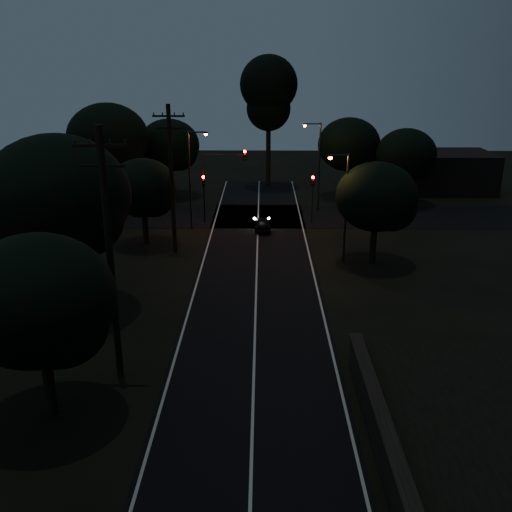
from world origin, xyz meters
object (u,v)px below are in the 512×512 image
object	(u,v)px
car	(262,224)
signal_mast	(223,172)
tall_pine	(269,92)
signal_left	(204,190)
streetlight_b	(317,161)
utility_pole_far	(172,178)
streetlight_c	(344,201)
signal_right	(312,190)
utility_pole_mid	(110,253)
streetlight_a	(192,173)

from	to	relation	value
car	signal_mast	bearing A→B (deg)	-38.23
tall_pine	signal_left	distance (m)	17.53
tall_pine	signal_mast	xyz separation A→B (m)	(-3.91, -15.01, -5.60)
streetlight_b	utility_pole_far	bearing A→B (deg)	-133.30
car	tall_pine	bearing A→B (deg)	-94.73
streetlight_c	car	xyz separation A→B (m)	(-5.45, 7.64, -3.80)
signal_mast	streetlight_c	distance (m)	13.28
signal_left	signal_right	xyz separation A→B (m)	(9.20, 0.00, 0.00)
streetlight_b	streetlight_c	bearing A→B (deg)	-87.86
signal_mast	utility_pole_mid	bearing A→B (deg)	-97.04
tall_pine	signal_right	bearing A→B (deg)	-76.51
utility_pole_far	car	distance (m)	9.84
utility_pole_mid	signal_left	size ratio (longest dim) A/B	2.68
signal_mast	streetlight_a	size ratio (longest dim) A/B	0.78
utility_pole_far	tall_pine	world-z (taller)	tall_pine
signal_left	signal_right	size ratio (longest dim) A/B	1.00
streetlight_a	streetlight_b	bearing A→B (deg)	29.48
signal_right	signal_mast	distance (m)	7.66
car	streetlight_b	bearing A→B (deg)	-130.43
signal_left	car	xyz separation A→B (m)	(4.98, -2.35, -2.28)
utility_pole_mid	signal_mast	distance (m)	25.22
signal_right	signal_mast	bearing A→B (deg)	179.97
streetlight_a	streetlight_c	bearing A→B (deg)	-35.69
signal_mast	signal_right	bearing A→B (deg)	-0.03
signal_left	car	world-z (taller)	signal_left
signal_left	streetlight_a	xyz separation A→B (m)	(-0.71, -1.99, 1.80)
streetlight_a	utility_pole_far	bearing A→B (deg)	-96.59
streetlight_c	utility_pole_far	bearing A→B (deg)	170.40
utility_pole_far	car	size ratio (longest dim) A/B	3.24
signal_left	signal_mast	xyz separation A→B (m)	(1.69, 0.00, 1.50)
signal_right	streetlight_a	distance (m)	10.26
tall_pine	streetlight_a	xyz separation A→B (m)	(-6.31, -17.00, -5.31)
streetlight_a	streetlight_b	world-z (taller)	same
streetlight_a	car	distance (m)	7.01
streetlight_b	car	bearing A→B (deg)	-127.74
tall_pine	streetlight_a	bearing A→B (deg)	-110.36
signal_left	car	size ratio (longest dim) A/B	1.26
signal_left	streetlight_a	distance (m)	2.77
signal_left	streetlight_b	bearing A→B (deg)	22.05
utility_pole_mid	streetlight_b	bearing A→B (deg)	68.70
signal_right	streetlight_a	size ratio (longest dim) A/B	0.51
signal_mast	signal_left	bearing A→B (deg)	-179.87
utility_pole_mid	signal_left	world-z (taller)	utility_pole_mid
utility_pole_mid	streetlight_c	xyz separation A→B (m)	(11.83, 15.00, -1.39)
streetlight_c	car	world-z (taller)	streetlight_c
utility_pole_mid	car	distance (m)	24.08
utility_pole_far	tall_pine	bearing A→B (deg)	73.07
signal_right	streetlight_a	bearing A→B (deg)	-168.66
streetlight_c	utility_pole_mid	bearing A→B (deg)	-128.26
streetlight_a	streetlight_c	distance (m)	13.72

